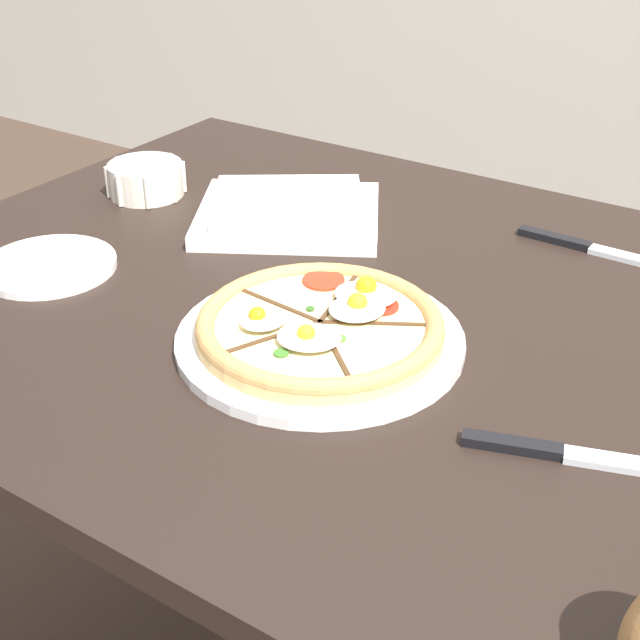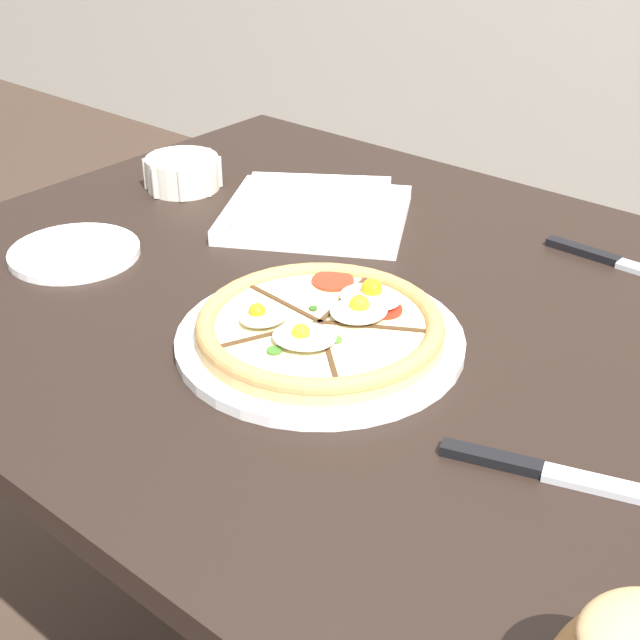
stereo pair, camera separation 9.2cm
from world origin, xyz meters
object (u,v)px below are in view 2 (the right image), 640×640
ramekin_bowl (183,172)px  side_saucer (74,253)px  napkin_folded (316,210)px  knife_spare (630,266)px  knife_main (559,475)px  dining_table (393,390)px  pizza (321,329)px

ramekin_bowl → side_saucer: (0.07, -0.25, -0.02)m
napkin_folded → knife_spare: size_ratio=1.36×
ramekin_bowl → napkin_folded: size_ratio=0.37×
knife_main → knife_spare: size_ratio=0.90×
knife_spare → side_saucer: 0.69m
dining_table → knife_spare: bearing=60.8°
knife_spare → dining_table: bearing=-118.4°
dining_table → napkin_folded: size_ratio=4.00×
knife_spare → side_saucer: bearing=-142.1°
dining_table → pizza: (-0.02, -0.10, 0.12)m
ramekin_bowl → dining_table: bearing=-12.5°
dining_table → knife_spare: size_ratio=5.45×
knife_main → napkin_folded: bearing=132.7°
knife_main → dining_table: bearing=133.8°
side_saucer → knife_main: bearing=0.2°
ramekin_bowl → napkin_folded: 0.23m
napkin_folded → side_saucer: size_ratio=1.91×
knife_main → pizza: bearing=154.4°
ramekin_bowl → side_saucer: size_ratio=0.71×
pizza → napkin_folded: (-0.21, 0.24, -0.00)m
napkin_folded → knife_spare: 0.41m
dining_table → napkin_folded: (-0.23, 0.14, 0.12)m
dining_table → ramekin_bowl: size_ratio=10.84×
napkin_folded → knife_spare: bearing=19.6°
napkin_folded → knife_main: 0.58m
ramekin_bowl → knife_main: 0.77m
dining_table → ramekin_bowl: ramekin_bowl is taller
pizza → knife_main: pizza is taller
ramekin_bowl → knife_spare: (0.62, 0.17, -0.02)m
knife_main → knife_spare: bearing=87.1°
pizza → dining_table: bearing=77.5°
dining_table → ramekin_bowl: 0.49m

